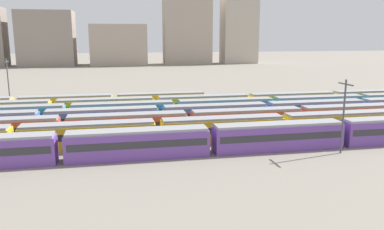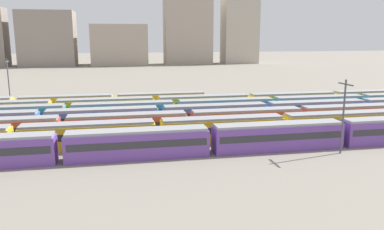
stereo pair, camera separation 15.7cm
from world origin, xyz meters
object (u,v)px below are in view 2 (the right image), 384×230
Objects in this scene: train_track_0 at (278,136)px; catenary_pole_0 at (343,113)px; train_track_4 at (226,109)px; train_track_6 at (67,105)px; catenary_pole_1 at (9,83)px; train_track_3 at (215,115)px; train_track_1 at (283,126)px; train_track_2 at (246,120)px; train_track_5 at (249,103)px.

train_track_0 is 8.90m from catenary_pole_0.
train_track_6 is at bearing 160.74° from train_track_4.
train_track_6 is at bearing -14.65° from catenary_pole_1.
train_track_1 is at bearing -52.88° from train_track_3.
train_track_0 is 1.00× the size of train_track_3.
train_track_2 is (-4.02, 5.20, 0.00)m from train_track_1.
train_track_2 is 47.75m from catenary_pole_1.
train_track_5 is at bearing 95.01° from catenary_pole_0.
train_track_3 is at bearing 126.50° from train_track_2.
train_track_0 is 54.39m from catenary_pole_1.
catenary_pole_1 is at bearing 170.26° from train_track_5.
catenary_pole_1 is (-47.16, 8.09, 4.10)m from train_track_5.
train_track_0 is at bearing -72.97° from train_track_3.
train_track_2 is 1.00× the size of train_track_3.
train_track_1 is 11.48× the size of catenary_pole_0.
train_track_4 is at bearing 93.70° from train_track_0.
train_track_3 is (-4.78, 15.60, 0.00)m from train_track_0.
train_track_3 is at bearing -26.31° from catenary_pole_1.
train_track_1 is at bearing -52.27° from train_track_2.
train_track_4 is at bearing 56.58° from train_track_3.
train_track_6 is at bearing 149.36° from train_track_3.
train_track_3 and train_track_6 have the same top height.
train_track_0 is at bearing 157.25° from catenary_pole_0.
train_track_3 is 0.83× the size of train_track_5.
train_track_4 is at bearing 110.34° from catenary_pole_0.
train_track_0 is 1.68× the size of train_track_6.
catenary_pole_0 is (8.88, -23.96, 3.54)m from train_track_4.
train_track_2 is 1.68× the size of train_track_6.
train_track_1 is at bearing 117.99° from catenary_pole_0.
train_track_5 is (4.98, 26.00, 0.00)m from train_track_0.
train_track_1 is 1.20× the size of train_track_3.
catenary_pole_0 is at bearing -36.84° from catenary_pole_1.
train_track_6 is at bearing 142.76° from train_track_1.
train_track_2 is at bearing -29.87° from catenary_pole_1.
train_track_0 is 0.83× the size of train_track_1.
train_track_6 is 5.12× the size of catenary_pole_1.
catenary_pole_1 is at bearing 147.45° from train_track_1.
train_track_2 is at bearing -34.57° from train_track_6.
train_track_4 is 31.53m from train_track_6.
train_track_3 is 6.23m from train_track_4.
train_track_4 is 9.55× the size of catenary_pole_0.
train_track_2 is 1.00× the size of train_track_4.
train_track_4 is at bearing -18.03° from catenary_pole_1.
train_track_3 is 9.55× the size of catenary_pole_0.
train_track_3 is 41.93m from catenary_pole_1.
catenary_pole_1 is (-42.18, 34.09, 4.10)m from train_track_0.
train_track_0 is 20.84m from train_track_4.
train_track_3 and train_track_5 have the same top height.
train_track_5 is at bearing 69.25° from train_track_2.
train_track_0 and train_track_1 have the same top height.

